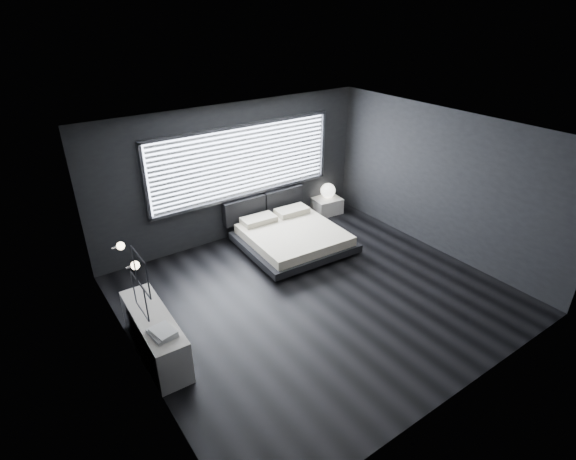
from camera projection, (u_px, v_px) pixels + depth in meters
room at (319, 222)px, 7.09m from camera, size 6.04×6.00×2.80m
window at (244, 162)px, 9.06m from camera, size 4.14×0.09×1.52m
headboard at (264, 205)px, 9.71m from camera, size 1.96×0.16×0.52m
sconce_near at (135, 265)px, 5.56m from camera, size 0.18×0.11×0.11m
sconce_far at (120, 246)px, 6.00m from camera, size 0.18×0.11×0.11m
wall_art_upper at (141, 272)px, 4.97m from camera, size 0.01×0.48×0.48m
wall_art_lower at (140, 296)px, 5.36m from camera, size 0.01×0.48×0.48m
bed at (293, 237)px, 9.10m from camera, size 2.10×2.01×0.52m
nightstand at (327, 205)px, 10.63m from camera, size 0.69×0.59×0.37m
orb_lamp at (328, 191)px, 10.51m from camera, size 0.35×0.35×0.35m
dresser at (155, 335)px, 6.32m from camera, size 0.52×1.67×0.66m
book_stack at (162, 332)px, 5.81m from camera, size 0.32×0.41×0.08m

